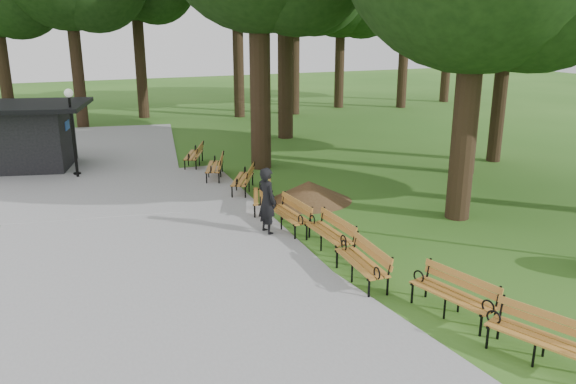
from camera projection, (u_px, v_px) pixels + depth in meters
name	position (u px, v px, depth m)	size (l,w,h in m)	color
ground	(335.00, 269.00, 13.48)	(100.00, 100.00, 0.00)	#2F631C
path	(142.00, 248.00, 14.62)	(12.00, 38.00, 0.06)	#939396
person	(267.00, 201.00, 15.49)	(0.68, 0.45, 1.86)	black
kiosk	(26.00, 136.00, 22.37)	(4.13, 3.59, 2.59)	black
lamp_post	(71.00, 114.00, 21.06)	(0.32, 0.32, 3.27)	black
dirt_mound	(309.00, 192.00, 18.39)	(2.42, 2.42, 0.70)	#47301C
bench_0	(541.00, 339.00, 9.67)	(1.90, 0.64, 0.88)	#B6732A
bench_1	(453.00, 295.00, 11.22)	(1.90, 0.64, 0.88)	#B6732A
bench_2	(361.00, 263.00, 12.73)	(1.90, 0.64, 0.88)	#B6732A
bench_3	(329.00, 233.00, 14.50)	(1.90, 0.64, 0.88)	#B6732A
bench_4	(288.00, 215.00, 15.92)	(1.90, 0.64, 0.88)	#B6732A
bench_5	(262.00, 196.00, 17.58)	(1.90, 0.64, 0.88)	#B6732A
bench_6	(243.00, 179.00, 19.50)	(1.90, 0.64, 0.88)	#B6732A
bench_7	(214.00, 167.00, 21.18)	(1.90, 0.64, 0.88)	#B6732A
bench_8	(194.00, 155.00, 23.06)	(1.90, 0.64, 0.88)	#B6732A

